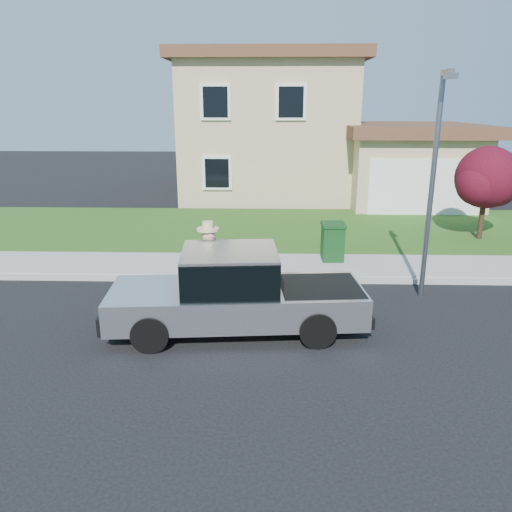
% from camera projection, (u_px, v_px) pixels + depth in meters
% --- Properties ---
extents(ground, '(80.00, 80.00, 0.00)m').
position_uv_depth(ground, '(261.00, 329.00, 10.52)').
color(ground, black).
rests_on(ground, ground).
extents(curb, '(40.00, 0.20, 0.12)m').
position_uv_depth(curb, '(301.00, 280.00, 13.25)').
color(curb, gray).
rests_on(curb, ground).
extents(sidewalk, '(40.00, 2.00, 0.15)m').
position_uv_depth(sidewalk, '(299.00, 266.00, 14.29)').
color(sidewalk, gray).
rests_on(sidewalk, ground).
extents(lawn, '(40.00, 7.00, 0.10)m').
position_uv_depth(lawn, '(292.00, 229.00, 18.60)').
color(lawn, '#244B15').
rests_on(lawn, ground).
extents(house, '(14.00, 11.30, 6.85)m').
position_uv_depth(house, '(294.00, 132.00, 25.21)').
color(house, tan).
rests_on(house, ground).
extents(pickup_truck, '(5.45, 2.27, 1.75)m').
position_uv_depth(pickup_truck, '(236.00, 294.00, 10.22)').
color(pickup_truck, black).
rests_on(pickup_truck, ground).
extents(woman, '(0.73, 0.52, 2.05)m').
position_uv_depth(woman, '(209.00, 268.00, 11.34)').
color(woman, '#E0947B').
rests_on(woman, ground).
extents(ornamental_tree, '(2.28, 2.05, 3.13)m').
position_uv_depth(ornamental_tree, '(488.00, 180.00, 16.57)').
color(ornamental_tree, black).
rests_on(ornamental_tree, lawn).
extents(trash_bin, '(0.68, 0.78, 1.09)m').
position_uv_depth(trash_bin, '(333.00, 241.00, 14.52)').
color(trash_bin, '#0F3814').
rests_on(trash_bin, sidewalk).
extents(street_lamp, '(0.26, 0.68, 5.24)m').
position_uv_depth(street_lamp, '(434.00, 175.00, 11.39)').
color(street_lamp, slate).
rests_on(street_lamp, ground).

